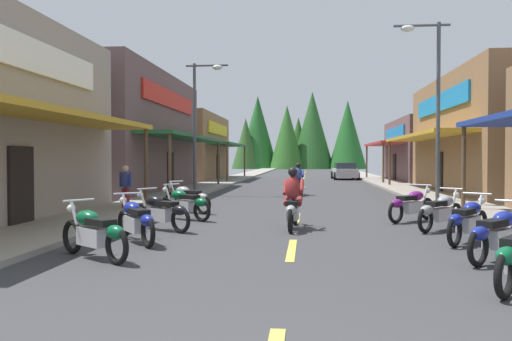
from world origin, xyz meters
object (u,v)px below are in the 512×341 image
motorcycle_parked_left_0 (94,232)px  pedestrian_browsing (126,185)px  motorcycle_parked_left_3 (184,203)px  parked_car_curbside (345,171)px  streetlamp_right (430,89)px  rider_cruising_lead (293,203)px  streetlamp_left (201,110)px  motorcycle_parked_right_4 (411,204)px  motorcycle_parked_right_1 (498,233)px  motorcycle_parked_left_4 (188,198)px  rider_cruising_trailing (298,182)px  motorcycle_parked_right_2 (468,220)px  motorcycle_parked_right_3 (441,211)px  motorcycle_parked_left_1 (136,220)px  motorcycle_parked_left_2 (161,211)px

motorcycle_parked_left_0 → pedestrian_browsing: bearing=-37.1°
motorcycle_parked_left_3 → parked_car_curbside: (6.69, 28.93, 0.20)m
streetlamp_right → rider_cruising_lead: bearing=-127.3°
streetlamp_left → motorcycle_parked_left_3: streetlamp_left is taller
motorcycle_parked_right_4 → motorcycle_parked_left_0: same height
motorcycle_parked_right_1 → motorcycle_parked_left_0: bearing=138.4°
rider_cruising_lead → pedestrian_browsing: (-5.71, 3.73, 0.24)m
motorcycle_parked_left_0 → parked_car_curbside: bearing=-64.7°
motorcycle_parked_left_4 → pedestrian_browsing: pedestrian_browsing is taller
rider_cruising_trailing → motorcycle_parked_left_4: bearing=159.0°
motorcycle_parked_right_2 → streetlamp_right: bearing=29.3°
streetlamp_right → motorcycle_parked_right_3: streetlamp_right is taller
motorcycle_parked_right_2 → rider_cruising_trailing: size_ratio=0.83×
motorcycle_parked_right_2 → rider_cruising_trailing: 13.92m
motorcycle_parked_left_0 → motorcycle_parked_left_3: size_ratio=0.96×
motorcycle_parked_left_0 → motorcycle_parked_left_1: (0.16, 1.74, 0.00)m
motorcycle_parked_left_0 → motorcycle_parked_left_1: same height
motorcycle_parked_right_3 → motorcycle_parked_left_1: size_ratio=0.95×
motorcycle_parked_right_4 → motorcycle_parked_right_3: bearing=-122.8°
rider_cruising_trailing → rider_cruising_lead: bearing=-177.7°
motorcycle_parked_left_2 → motorcycle_parked_left_0: bearing=121.2°
streetlamp_left → motorcycle_parked_left_1: streetlamp_left is taller
streetlamp_left → motorcycle_parked_right_2: (8.42, -12.77, -3.58)m
motorcycle_parked_left_0 → rider_cruising_lead: bearing=-92.5°
motorcycle_parked_left_2 → pedestrian_browsing: bearing=-26.5°
streetlamp_left → pedestrian_browsing: size_ratio=4.05×
motorcycle_parked_left_2 → pedestrian_browsing: (-2.47, 4.32, 0.40)m
motorcycle_parked_left_0 → motorcycle_parked_left_3: bearing=-55.5°
streetlamp_right → motorcycle_parked_left_3: size_ratio=3.62×
motorcycle_parked_right_1 → parked_car_curbside: 34.18m
motorcycle_parked_right_4 → motorcycle_parked_left_0: 9.01m
streetlamp_right → rider_cruising_trailing: bearing=132.5°
rider_cruising_trailing → motorcycle_parked_left_0: bearing=170.1°
motorcycle_parked_left_3 → rider_cruising_lead: size_ratio=0.87×
motorcycle_parked_left_1 → rider_cruising_trailing: bearing=-51.1°
motorcycle_parked_right_3 → motorcycle_parked_left_3: size_ratio=0.89×
streetlamp_left → rider_cruising_lead: streetlamp_left is taller
motorcycle_parked_left_3 → motorcycle_parked_left_0: bearing=120.6°
motorcycle_parked_right_1 → motorcycle_parked_left_0: size_ratio=0.90×
streetlamp_right → motorcycle_parked_left_1: (-8.06, -8.78, -3.83)m
motorcycle_parked_right_4 → motorcycle_parked_left_1: (-6.52, -4.32, 0.00)m
rider_cruising_lead → rider_cruising_trailing: (-0.06, 11.66, 0.00)m
motorcycle_parked_left_3 → streetlamp_left: bearing=-48.4°
motorcycle_parked_left_4 → rider_cruising_lead: size_ratio=0.87×
streetlamp_right → motorcycle_parked_left_4: size_ratio=3.63×
motorcycle_parked_right_1 → pedestrian_browsing: pedestrian_browsing is taller
motorcycle_parked_left_1 → motorcycle_parked_left_2: bearing=-38.4°
motorcycle_parked_left_2 → motorcycle_parked_left_3: size_ratio=0.99×
rider_cruising_trailing → motorcycle_parked_right_4: bearing=-159.2°
motorcycle_parked_right_1 → motorcycle_parked_left_1: same height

